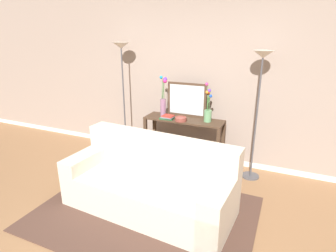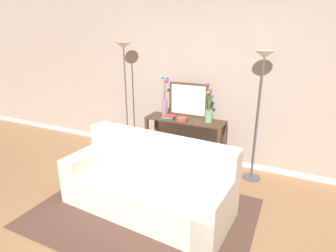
{
  "view_description": "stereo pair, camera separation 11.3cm",
  "coord_description": "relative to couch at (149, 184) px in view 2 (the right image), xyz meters",
  "views": [
    {
      "loc": [
        1.33,
        -2.09,
        2.11
      ],
      "look_at": [
        -0.11,
        1.18,
        0.89
      ],
      "focal_mm": 29.79,
      "sensor_mm": 36.0,
      "label": 1
    },
    {
      "loc": [
        1.43,
        -2.05,
        2.11
      ],
      "look_at": [
        -0.11,
        1.18,
        0.89
      ],
      "focal_mm": 29.79,
      "sensor_mm": 36.0,
      "label": 2
    }
  ],
  "objects": [
    {
      "name": "console_table",
      "position": [
        -0.04,
        1.25,
        0.24
      ],
      "size": [
        1.26,
        0.38,
        0.81
      ],
      "color": "#473323",
      "rests_on": "ground"
    },
    {
      "name": "vase_tall_flowers",
      "position": [
        -0.41,
        1.29,
        0.78
      ],
      "size": [
        0.12,
        0.11,
        0.64
      ],
      "color": "gray",
      "rests_on": "console_table"
    },
    {
      "name": "area_rug",
      "position": [
        -0.0,
        -0.16,
        -0.31
      ],
      "size": [
        2.59,
        1.84,
        0.01
      ],
      "color": "#51382D",
      "rests_on": "ground"
    },
    {
      "name": "book_stack",
      "position": [
        -0.27,
        1.14,
        0.52
      ],
      "size": [
        0.22,
        0.18,
        0.06
      ],
      "color": "#236033",
      "rests_on": "console_table"
    },
    {
      "name": "back_wall",
      "position": [
        0.09,
        1.68,
        1.23
      ],
      "size": [
        12.0,
        0.15,
        3.09
      ],
      "color": "white",
      "rests_on": "ground"
    },
    {
      "name": "wall_mirror",
      "position": [
        -0.06,
        1.41,
        0.76
      ],
      "size": [
        0.64,
        0.02,
        0.54
      ],
      "color": "#473323",
      "rests_on": "console_table"
    },
    {
      "name": "floor_lamp_right",
      "position": [
        1.04,
        1.3,
        1.16
      ],
      "size": [
        0.28,
        0.28,
        1.88
      ],
      "color": "#4C4C51",
      "rests_on": "ground"
    },
    {
      "name": "couch",
      "position": [
        0.0,
        0.0,
        0.0
      ],
      "size": [
        2.11,
        1.0,
        0.88
      ],
      "color": "beige",
      "rests_on": "ground"
    },
    {
      "name": "book_row_under_console",
      "position": [
        -0.4,
        1.25,
        -0.26
      ],
      "size": [
        0.31,
        0.18,
        0.13
      ],
      "color": "gold",
      "rests_on": "ground"
    },
    {
      "name": "floor_lamp_left",
      "position": [
        -1.17,
        1.3,
        1.21
      ],
      "size": [
        0.28,
        0.28,
        1.95
      ],
      "color": "#4C4C51",
      "rests_on": "ground"
    },
    {
      "name": "fruit_bowl",
      "position": [
        -0.05,
        1.13,
        0.52
      ],
      "size": [
        0.18,
        0.18,
        0.06
      ],
      "color": "brown",
      "rests_on": "console_table"
    },
    {
      "name": "vase_short_flowers",
      "position": [
        0.34,
        1.26,
        0.67
      ],
      "size": [
        0.12,
        0.12,
        0.6
      ],
      "color": "#669E6B",
      "rests_on": "console_table"
    },
    {
      "name": "ground_plane",
      "position": [
        0.09,
        -0.59,
        -0.33
      ],
      "size": [
        16.0,
        16.0,
        0.02
      ],
      "primitive_type": "cube",
      "color": "#936B47"
    }
  ]
}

